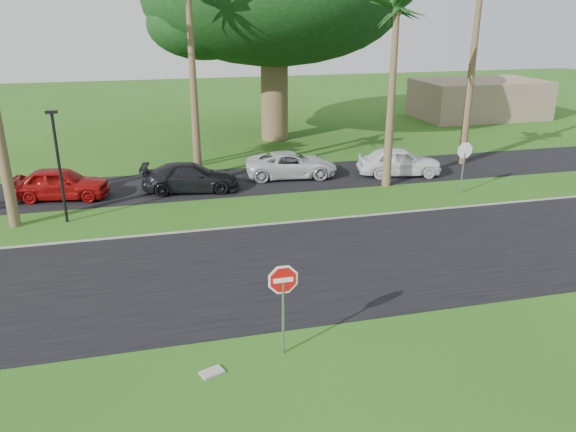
{
  "coord_description": "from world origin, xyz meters",
  "views": [
    {
      "loc": [
        -2.41,
        -15.01,
        8.31
      ],
      "look_at": [
        1.93,
        2.15,
        1.8
      ],
      "focal_mm": 35.0,
      "sensor_mm": 36.0,
      "label": 1
    }
  ],
  "objects_px": {
    "stop_sign_near": "(283,292)",
    "car_dark": "(191,178)",
    "car_minivan": "(292,165)",
    "car_pickup": "(399,162)",
    "car_red": "(61,184)",
    "stop_sign_far": "(464,157)"
  },
  "relations": [
    {
      "from": "car_red",
      "to": "car_dark",
      "type": "distance_m",
      "value": 5.96
    },
    {
      "from": "stop_sign_near",
      "to": "car_pickup",
      "type": "bearing_deg",
      "value": 55.82
    },
    {
      "from": "car_dark",
      "to": "car_minivan",
      "type": "bearing_deg",
      "value": -70.38
    },
    {
      "from": "car_red",
      "to": "car_pickup",
      "type": "xyz_separation_m",
      "value": [
        16.95,
        -0.18,
        0.0
      ]
    },
    {
      "from": "stop_sign_near",
      "to": "car_minivan",
      "type": "distance_m",
      "value": 16.26
    },
    {
      "from": "car_minivan",
      "to": "stop_sign_near",
      "type": "bearing_deg",
      "value": 171.29
    },
    {
      "from": "car_minivan",
      "to": "car_pickup",
      "type": "height_order",
      "value": "car_pickup"
    },
    {
      "from": "stop_sign_near",
      "to": "car_minivan",
      "type": "relative_size",
      "value": 0.55
    },
    {
      "from": "car_red",
      "to": "car_dark",
      "type": "height_order",
      "value": "car_red"
    },
    {
      "from": "car_minivan",
      "to": "car_red",
      "type": "bearing_deg",
      "value": 101.01
    },
    {
      "from": "stop_sign_far",
      "to": "car_pickup",
      "type": "xyz_separation_m",
      "value": [
        -1.6,
        3.58,
        -1.03
      ]
    },
    {
      "from": "stop_sign_near",
      "to": "car_dark",
      "type": "distance_m",
      "value": 14.57
    },
    {
      "from": "car_red",
      "to": "car_minivan",
      "type": "bearing_deg",
      "value": -75.56
    },
    {
      "from": "car_red",
      "to": "stop_sign_near",
      "type": "bearing_deg",
      "value": -144.51
    },
    {
      "from": "car_red",
      "to": "car_dark",
      "type": "bearing_deg",
      "value": -82.63
    },
    {
      "from": "car_minivan",
      "to": "car_pickup",
      "type": "xyz_separation_m",
      "value": [
        5.64,
        -1.06,
        0.08
      ]
    },
    {
      "from": "car_dark",
      "to": "car_pickup",
      "type": "distance_m",
      "value": 10.99
    },
    {
      "from": "car_minivan",
      "to": "car_pickup",
      "type": "distance_m",
      "value": 5.74
    },
    {
      "from": "stop_sign_near",
      "to": "car_red",
      "type": "xyz_separation_m",
      "value": [
        -7.05,
        14.76,
        -1.03
      ]
    },
    {
      "from": "car_red",
      "to": "car_minivan",
      "type": "distance_m",
      "value": 11.35
    },
    {
      "from": "stop_sign_near",
      "to": "car_dark",
      "type": "relative_size",
      "value": 0.56
    },
    {
      "from": "stop_sign_near",
      "to": "car_dark",
      "type": "height_order",
      "value": "stop_sign_near"
    }
  ]
}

